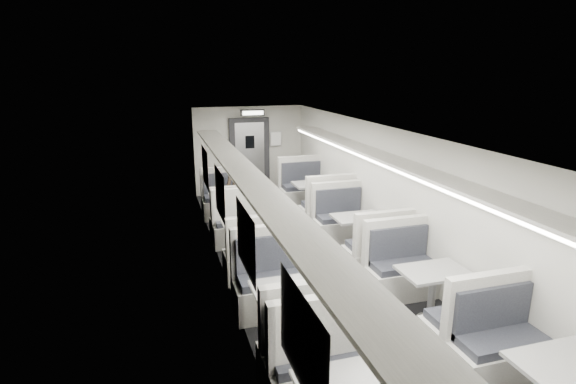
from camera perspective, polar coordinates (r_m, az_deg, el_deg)
room at (r=6.90m, az=5.21°, el=-3.08°), size 3.24×12.24×2.64m
booth_left_a at (r=9.87m, az=-7.26°, el=-2.39°), size 1.07×2.17×1.16m
booth_left_b at (r=8.25m, az=-5.26°, el=-5.98°), size 1.05×2.13×1.14m
booth_left_c at (r=5.80m, az=0.39°, el=-15.38°), size 1.14×2.32×1.24m
booth_right_a at (r=10.51m, az=3.38°, el=-0.98°), size 1.16×2.36×1.26m
booth_right_b at (r=8.46m, az=8.79°, el=-5.46°), size 1.09×2.21×1.18m
booth_right_c at (r=6.58m, az=17.78°, el=-12.39°), size 1.09×2.21×1.18m
passenger at (r=9.76m, az=-6.25°, el=0.14°), size 0.68×0.52×1.66m
window_a at (r=9.74m, az=-10.46°, el=3.10°), size 0.02×1.18×0.84m
window_b at (r=7.61m, az=-8.62°, el=-0.25°), size 0.02×1.18×0.84m
window_c at (r=5.55m, az=-5.38°, el=-6.14°), size 0.02×1.18×0.84m
window_d at (r=3.65m, az=1.76°, el=-18.42°), size 0.02×1.18×0.84m
luggage_rack_left at (r=6.08m, az=-4.55°, el=1.40°), size 0.46×10.40×0.09m
luggage_rack_right at (r=7.01m, az=15.78°, el=2.75°), size 0.46×10.40×0.09m
vestibule_door at (r=12.48m, az=-4.88°, el=4.52°), size 1.10×0.13×2.10m
exit_sign at (r=11.83m, az=-4.52°, el=10.00°), size 0.62×0.12×0.16m
wall_notice at (r=12.56m, az=-1.54°, el=6.77°), size 0.32×0.02×0.40m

